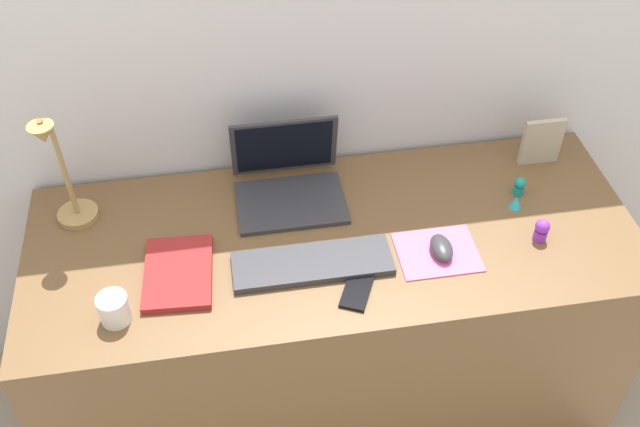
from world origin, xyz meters
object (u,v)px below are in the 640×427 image
object	(u,v)px
notebook_pad	(178,273)
picture_frame	(542,142)
laptop	(288,177)
toy_figurine_cyan	(516,202)
mouse	(441,248)
toy_figurine_teal	(519,186)
coffee_mug	(114,309)
desk_lamp	(62,176)
cell_phone	(357,290)
toy_figurine_purple	(542,230)
keyboard	(312,264)

from	to	relation	value
notebook_pad	picture_frame	distance (m)	1.10
laptop	toy_figurine_cyan	size ratio (longest dim) A/B	8.00
mouse	toy_figurine_teal	size ratio (longest dim) A/B	1.68
picture_frame	coffee_mug	distance (m)	1.28
mouse	notebook_pad	size ratio (longest dim) A/B	0.40
picture_frame	coffee_mug	xyz separation A→B (m)	(-1.21, -0.40, -0.04)
toy_figurine_cyan	desk_lamp	bearing A→B (deg)	174.08
cell_phone	toy_figurine_purple	xyz separation A→B (m)	(0.51, 0.10, 0.03)
mouse	coffee_mug	distance (m)	0.83
keyboard	mouse	distance (m)	0.34
mouse	toy_figurine_teal	distance (m)	0.34
mouse	toy_figurine_purple	xyz separation A→B (m)	(0.27, 0.01, 0.01)
laptop	picture_frame	xyz separation A→B (m)	(0.75, 0.01, 0.02)
desk_lamp	coffee_mug	xyz separation A→B (m)	(0.12, -0.34, -0.14)
toy_figurine_cyan	toy_figurine_teal	size ratio (longest dim) A/B	0.66
laptop	toy_figurine_teal	world-z (taller)	laptop
laptop	picture_frame	world-z (taller)	laptop
laptop	mouse	bearing A→B (deg)	-39.92
keyboard	coffee_mug	distance (m)	0.50
toy_figurine_purple	mouse	bearing A→B (deg)	-178.34
keyboard	notebook_pad	distance (m)	0.34
picture_frame	toy_figurine_purple	world-z (taller)	picture_frame
laptop	toy_figurine_cyan	world-z (taller)	laptop
keyboard	mouse	bearing A→B (deg)	-1.68
laptop	notebook_pad	bearing A→B (deg)	-139.69
keyboard	coffee_mug	world-z (taller)	coffee_mug
coffee_mug	laptop	bearing A→B (deg)	39.44
cell_phone	desk_lamp	distance (m)	0.80
coffee_mug	toy_figurine_purple	distance (m)	1.10
toy_figurine_cyan	mouse	bearing A→B (deg)	-151.66
cell_phone	desk_lamp	xyz separation A→B (m)	(-0.70, 0.35, 0.17)
toy_figurine_purple	cell_phone	bearing A→B (deg)	-169.27
mouse	picture_frame	size ratio (longest dim) A/B	0.64
notebook_pad	toy_figurine_purple	bearing A→B (deg)	2.28
desk_lamp	toy_figurine_cyan	size ratio (longest dim) A/B	10.21
laptop	notebook_pad	size ratio (longest dim) A/B	1.25
laptop	desk_lamp	size ratio (longest dim) A/B	0.78
coffee_mug	toy_figurine_teal	world-z (taller)	coffee_mug
keyboard	toy_figurine_cyan	size ratio (longest dim) A/B	10.93
notebook_pad	toy_figurine_cyan	distance (m)	0.94
cell_phone	laptop	bearing A→B (deg)	132.24
toy_figurine_teal	picture_frame	bearing A→B (deg)	50.03
notebook_pad	coffee_mug	xyz separation A→B (m)	(-0.15, -0.11, 0.03)
laptop	cell_phone	world-z (taller)	laptop
notebook_pad	toy_figurine_teal	world-z (taller)	toy_figurine_teal
coffee_mug	toy_figurine_teal	bearing A→B (deg)	13.66
mouse	toy_figurine_teal	world-z (taller)	toy_figurine_teal
mouse	toy_figurine_purple	world-z (taller)	toy_figurine_purple
picture_frame	mouse	bearing A→B (deg)	-140.86
mouse	notebook_pad	bearing A→B (deg)	177.18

